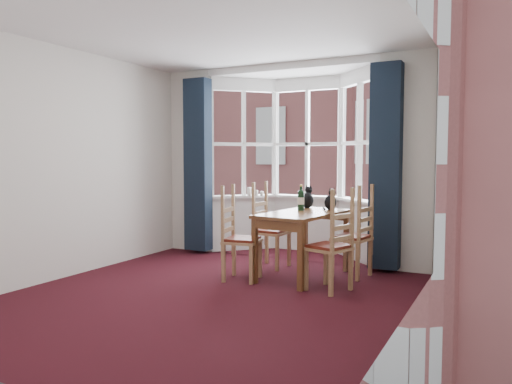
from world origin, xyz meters
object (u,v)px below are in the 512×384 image
Objects in this scene: candle_short at (256,193)px; cat_left at (307,199)px; chair_left_far at (266,232)px; candle_extra at (262,193)px; cat_right at (331,201)px; candle_tall at (249,191)px; chair_left_near at (235,240)px; dining_table at (303,221)px; chair_right_near at (335,249)px; wine_bottle at (301,199)px; chair_right_far at (358,239)px.

cat_left is at bearing -33.22° from candle_short.
chair_left_far is at bearing -158.28° from cat_left.
chair_left_far is 12.98× the size of candle_extra.
cat_right is 2.23× the size of candle_tall.
cat_right is (0.86, 0.14, 0.44)m from chair_left_far.
candle_short reaches higher than candle_extra.
chair_left_near is 1.36m from cat_right.
dining_table is at bearing -44.35° from candle_short.
candle_tall is at bearing 138.64° from chair_right_near.
cat_right is at bearing 65.65° from dining_table.
wine_bottle is (-0.10, 0.16, 0.25)m from dining_table.
candle_tall is at bearing 153.68° from cat_right.
chair_right_near is at bearing -93.08° from chair_right_far.
candle_tall is (-1.98, 1.74, 0.46)m from chair_right_near.
chair_right_far is 0.86m from wine_bottle.
wine_bottle reaches higher than candle_extra.
chair_right_near is 0.77m from chair_right_far.
chair_left_near is 2.98× the size of cat_left.
chair_left_far is 7.16× the size of candle_tall.
chair_right_near is 2.98× the size of cat_left.
cat_left is at bearing 97.67° from wine_bottle.
candle_tall is 0.21m from candle_extra.
chair_left_far is at bearing -60.97° from candle_extra.
candle_short is at bearing 136.57° from chair_right_near.
wine_bottle is at bearing -45.40° from candle_extra.
candle_short is (-1.49, 0.82, 0.01)m from cat_right.
chair_right_near is at bearing -41.25° from dining_table.
candle_short is 1.21× the size of candle_extra.
wine_bottle reaches higher than dining_table.
cat_right reaches higher than chair_left_far.
cat_right is (0.20, 0.44, 0.22)m from dining_table.
wine_bottle is 1.69m from candle_tall.
cat_left is 1.45m from candle_tall.
candle_extra is (-1.20, 1.28, 0.22)m from dining_table.
chair_left_near is 1.93m from candle_short.
chair_right_near is 1.06m from wine_bottle.
chair_left_far is (-0.66, 0.31, -0.22)m from dining_table.
chair_left_far is 1.27m from candle_tall.
candle_short reaches higher than chair_right_near.
chair_right_near reaches higher than dining_table.
chair_right_near is (1.24, -0.81, 0.00)m from chair_left_far.
candle_tall is at bearing 150.08° from cat_left.
cat_right is 1.70m from candle_short.
chair_right_near is at bearing -33.28° from chair_left_far.
chair_left_near and chair_right_near have the same top height.
chair_left_far is 1.23m from candle_short.
chair_right_far is at bearing -29.19° from candle_extra.
chair_right_near is at bearing 0.05° from chair_left_near.
candle_tall is at bearing 154.38° from chair_right_far.
candle_short is (-1.20, 1.10, -0.03)m from wine_bottle.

